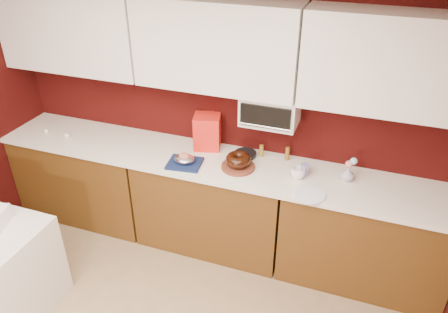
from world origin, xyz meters
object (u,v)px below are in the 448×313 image
at_px(bundt_cake, 238,160).
at_px(pandoro_box, 207,132).
at_px(blue_jar, 305,169).
at_px(toaster_oven, 270,109).
at_px(foil_ham_nest, 184,159).
at_px(coffee_mug, 298,172).
at_px(flower_vase, 348,173).

relative_size(bundt_cake, pandoro_box, 0.68).
height_order(pandoro_box, blue_jar, pandoro_box).
relative_size(toaster_oven, pandoro_box, 1.45).
bearing_deg(bundt_cake, foil_ham_nest, -167.50).
bearing_deg(blue_jar, bundt_cake, -170.08).
bearing_deg(pandoro_box, toaster_oven, -18.63).
height_order(coffee_mug, flower_vase, flower_vase).
distance_m(toaster_oven, bundt_cake, 0.49).
distance_m(foil_ham_nest, coffee_mug, 0.94).
bearing_deg(pandoro_box, bundt_cake, -48.75).
bearing_deg(blue_jar, foil_ham_nest, -168.91).
distance_m(toaster_oven, blue_jar, 0.56).
bearing_deg(coffee_mug, blue_jar, 61.52).
relative_size(toaster_oven, bundt_cake, 2.15).
xyz_separation_m(bundt_cake, coffee_mug, (0.50, 0.02, -0.03)).
xyz_separation_m(pandoro_box, blue_jar, (0.91, -0.15, -0.11)).
xyz_separation_m(coffee_mug, blue_jar, (0.04, 0.07, -0.01)).
height_order(foil_ham_nest, flower_vase, flower_vase).
bearing_deg(flower_vase, bundt_cake, -172.09).
bearing_deg(coffee_mug, toaster_oven, 147.47).
bearing_deg(coffee_mug, bundt_cake, -177.72).
bearing_deg(foil_ham_nest, bundt_cake, 12.50).
xyz_separation_m(toaster_oven, blue_jar, (0.34, -0.12, -0.43)).
distance_m(bundt_cake, blue_jar, 0.55).
relative_size(bundt_cake, coffee_mug, 1.91).
height_order(blue_jar, flower_vase, flower_vase).
relative_size(pandoro_box, coffee_mug, 2.81).
distance_m(pandoro_box, flower_vase, 1.25).
distance_m(pandoro_box, blue_jar, 0.93).
relative_size(foil_ham_nest, flower_vase, 1.35).
distance_m(bundt_cake, coffee_mug, 0.50).
bearing_deg(bundt_cake, blue_jar, 9.92).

